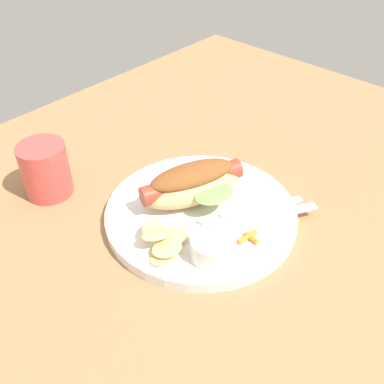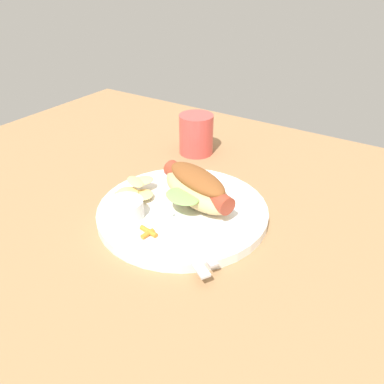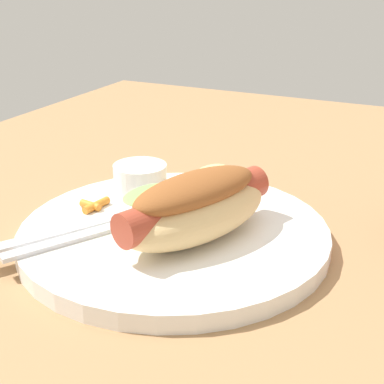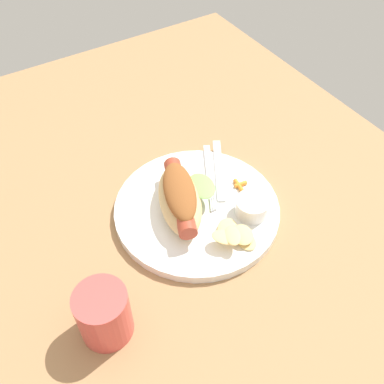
% 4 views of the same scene
% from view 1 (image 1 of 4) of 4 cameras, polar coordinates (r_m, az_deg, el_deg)
% --- Properties ---
extents(ground_plane, '(1.20, 0.90, 0.02)m').
position_cam_1_polar(ground_plane, '(0.68, -0.39, -3.71)').
color(ground_plane, '#9E754C').
extents(plate, '(0.28, 0.28, 0.02)m').
position_cam_1_polar(plate, '(0.67, 1.12, -2.75)').
color(plate, white).
rests_on(plate, ground_plane).
extents(hot_dog, '(0.17, 0.13, 0.06)m').
position_cam_1_polar(hot_dog, '(0.67, 0.07, 1.08)').
color(hot_dog, '#DBB77A').
rests_on(hot_dog, plate).
extents(sauce_ramekin, '(0.05, 0.05, 0.03)m').
position_cam_1_polar(sauce_ramekin, '(0.59, 2.40, -6.94)').
color(sauce_ramekin, white).
rests_on(sauce_ramekin, plate).
extents(fork, '(0.15, 0.09, 0.00)m').
position_cam_1_polar(fork, '(0.67, 7.68, -2.22)').
color(fork, silver).
rests_on(fork, plate).
extents(knife, '(0.14, 0.09, 0.00)m').
position_cam_1_polar(knife, '(0.66, 9.31, -2.96)').
color(knife, silver).
rests_on(knife, plate).
extents(chips_pile, '(0.08, 0.08, 0.03)m').
position_cam_1_polar(chips_pile, '(0.60, -3.56, -6.10)').
color(chips_pile, '#E8C779').
rests_on(chips_pile, plate).
extents(carrot_garnish, '(0.03, 0.02, 0.01)m').
position_cam_1_polar(carrot_garnish, '(0.62, 7.07, -5.58)').
color(carrot_garnish, orange).
rests_on(carrot_garnish, plate).
extents(drinking_cup, '(0.07, 0.07, 0.08)m').
position_cam_1_polar(drinking_cup, '(0.73, -17.72, 2.65)').
color(drinking_cup, '#D84C47').
rests_on(drinking_cup, ground_plane).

